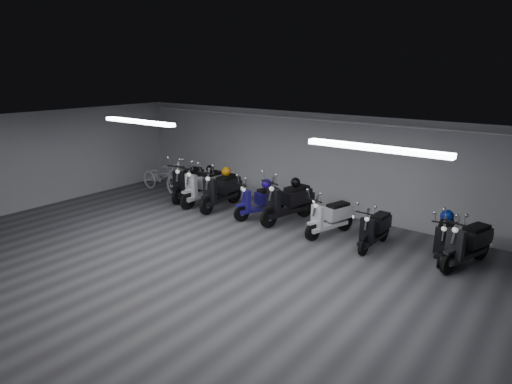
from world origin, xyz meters
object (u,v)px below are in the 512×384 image
Objects in this scene: helmet_2 at (447,216)px; helmet_1 at (210,169)px; scooter_7 at (375,223)px; scooter_8 at (445,232)px; scooter_5 at (288,195)px; scooter_6 at (330,211)px; scooter_9 at (468,236)px; scooter_4 at (259,196)px; scooter_0 at (188,176)px; helmet_3 at (226,171)px; scooter_3 at (221,184)px; helmet_0 at (267,184)px; scooter_2 at (204,180)px; bicycle at (161,174)px; helmet_4 at (296,182)px.

helmet_1 is at bearing -178.02° from helmet_2.
scooter_7 is at bearing -3.74° from helmet_1.
scooter_8 reaches higher than scooter_7.
scooter_6 is at bearing 4.22° from scooter_5.
scooter_6 is 3.09m from scooter_9.
scooter_9 reaches higher than scooter_4.
scooter_0 is 7.65m from scooter_8.
helmet_3 reaches higher than scooter_7.
scooter_3 is at bearing -85.56° from helmet_3.
helmet_2 is (7.61, 0.41, 0.16)m from scooter_0.
scooter_7 is 5.70× the size of helmet_0.
scooter_3 is at bearing 172.94° from scooter_8.
scooter_9 is (8.14, 0.03, -0.06)m from scooter_0.
scooter_2 reaches higher than scooter_3.
scooter_2 is at bearing -163.65° from scooter_6.
helmet_2 is 6.14m from helmet_3.
scooter_9 is (4.45, -0.05, -0.07)m from scooter_5.
scooter_2 is 0.41m from helmet_1.
scooter_8 is 0.86× the size of bicycle.
scooter_8 is (7.65, 0.19, -0.12)m from scooter_0.
helmet_4 is (5.03, 0.34, 0.44)m from bicycle.
bicycle is (-1.28, 0.02, -0.12)m from scooter_0.
scooter_8 is (6.15, 0.31, -0.14)m from scooter_3.
scooter_0 is at bearing -173.98° from helmet_3.
bicycle is at bearing -177.11° from helmet_3.
scooter_3 reaches higher than bicycle.
scooter_5 is at bearing -86.70° from bicycle.
scooter_9 reaches higher than scooter_6.
helmet_4 is (-2.49, 0.54, 0.46)m from scooter_7.
scooter_3 is at bearing 0.25° from scooter_2.
helmet_3 is (0.67, -0.02, 0.02)m from helmet_1.
scooter_3 is 1.19× the size of scooter_6.
helmet_1 is (-0.69, 0.30, 0.30)m from scooter_3.
scooter_7 is at bearing -5.38° from helmet_0.
helmet_2 is 1.11× the size of helmet_4.
scooter_8 is 0.52m from scooter_9.
helmet_3 is at bearing -84.64° from bicycle.
scooter_5 is 7.11× the size of helmet_0.
scooter_9 reaches higher than helmet_4.
helmet_1 is 0.84× the size of helmet_3.
helmet_2 is (6.80, 0.23, -0.15)m from helmet_1.
helmet_3 is (-6.13, -0.26, 0.17)m from helmet_2.
helmet_3 is at bearing -177.59° from helmet_2.
scooter_4 is at bearing 2.28° from scooter_2.
helmet_4 is (0.87, 0.45, 0.42)m from scooter_4.
scooter_8 is 0.37m from helmet_2.
scooter_3 reaches higher than helmet_2.
helmet_0 is (-4.68, -0.06, 0.32)m from scooter_8.
scooter_0 is 6.95× the size of helmet_0.
helmet_3 is (1.48, 0.16, 0.34)m from scooter_0.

